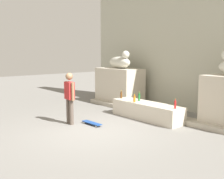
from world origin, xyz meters
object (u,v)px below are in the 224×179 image
at_px(bottle_green, 139,97).
at_px(bottle_red, 175,105).
at_px(statue_reclining_left, 120,62).
at_px(skater, 70,96).
at_px(bottle_brown, 121,95).
at_px(skateboard, 92,123).
at_px(bottle_orange, 134,99).

xyz_separation_m(bottle_green, bottle_red, (1.67, -0.13, -0.01)).
relative_size(statue_reclining_left, bottle_red, 5.37).
bearing_deg(bottle_red, bottle_green, 175.70).
xyz_separation_m(skater, bottle_brown, (-0.08, 2.33, -0.22)).
relative_size(statue_reclining_left, skateboard, 2.08).
bearing_deg(bottle_orange, bottle_green, 104.17).
height_order(statue_reclining_left, bottle_orange, statue_reclining_left).
bearing_deg(bottle_brown, statue_reclining_left, 139.71).
height_order(bottle_green, bottle_brown, bottle_green).
distance_m(bottle_brown, bottle_red, 2.48).
height_order(bottle_brown, bottle_red, bottle_red).
bearing_deg(bottle_green, skateboard, -94.96).
bearing_deg(skater, bottle_orange, 73.56).
height_order(statue_reclining_left, bottle_red, statue_reclining_left).
relative_size(skateboard, bottle_red, 2.58).
relative_size(bottle_green, bottle_orange, 1.14).
bearing_deg(bottle_green, skater, -106.56).
height_order(skater, bottle_brown, skater).
bearing_deg(skateboard, bottle_brown, 106.01).
distance_m(statue_reclining_left, bottle_green, 2.73).
distance_m(skater, bottle_green, 2.58).
xyz_separation_m(skateboard, bottle_orange, (0.25, 1.68, 0.63)).
bearing_deg(skater, bottle_brown, 96.39).
distance_m(skater, bottle_red, 3.36).
height_order(statue_reclining_left, bottle_brown, statue_reclining_left).
relative_size(skater, bottle_red, 5.32).
bearing_deg(statue_reclining_left, bottle_green, -12.46).
bearing_deg(bottle_brown, bottle_orange, -11.90).
height_order(skater, skateboard, skater).
xyz_separation_m(bottle_green, bottle_brown, (-0.81, -0.13, -0.01)).
bearing_deg(bottle_orange, bottle_red, 6.99).
xyz_separation_m(statue_reclining_left, skateboard, (2.05, -3.06, -1.83)).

